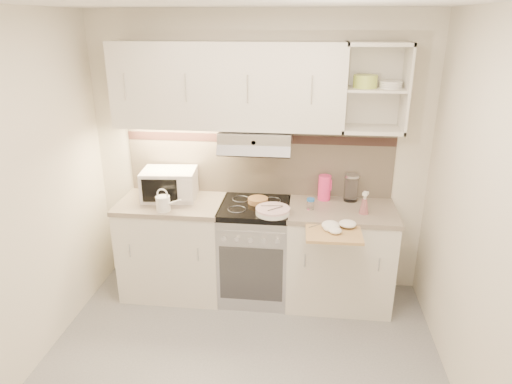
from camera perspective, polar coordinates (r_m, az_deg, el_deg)
ground at (r=3.52m, az=-2.36°, el=-22.32°), size 3.00×3.00×0.00m
room_shell at (r=3.04m, az=-1.71°, el=5.88°), size 3.04×2.84×2.52m
base_cabinet_left at (r=4.31m, az=-10.17°, el=-6.95°), size 0.90×0.60×0.86m
worktop_left at (r=4.12m, az=-10.55°, el=-1.40°), size 0.92×0.62×0.04m
base_cabinet_right at (r=4.16m, az=10.29°, el=-8.04°), size 0.90×0.60×0.86m
worktop_right at (r=3.96m, az=10.70°, el=-2.32°), size 0.92×0.62×0.04m
electric_range at (r=4.16m, az=-0.13°, el=-7.35°), size 0.60×0.60×0.90m
microwave at (r=4.15m, az=-10.77°, el=0.97°), size 0.49×0.39×0.26m
watering_can at (r=3.89m, az=-11.44°, el=-1.35°), size 0.23×0.12×0.20m
plate_stack at (r=3.78m, az=2.11°, el=-2.37°), size 0.29×0.29×0.06m
bread_loaf at (r=4.00m, az=0.25°, el=-1.06°), size 0.18×0.18×0.04m
pink_pitcher at (r=4.09m, az=8.56°, el=0.55°), size 0.12×0.11×0.22m
glass_jar at (r=4.11m, az=11.81°, el=0.55°), size 0.13×0.13×0.24m
spice_jar at (r=3.88m, az=6.84°, el=-1.48°), size 0.07×0.07×0.10m
spray_bottle at (r=3.87m, az=13.39°, el=-1.50°), size 0.08×0.08×0.21m
cutting_board at (r=3.58m, az=9.66°, el=-4.97°), size 0.43×0.39×0.02m
dish_towel at (r=3.58m, az=10.35°, el=-4.26°), size 0.29×0.27×0.07m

